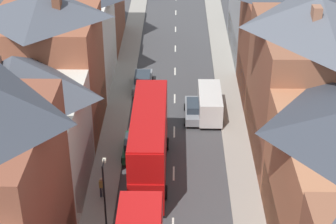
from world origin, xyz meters
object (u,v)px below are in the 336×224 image
at_px(delivery_van, 210,103).
at_px(car_mid_black, 143,81).
at_px(double_decker_bus_lead, 149,141).
at_px(car_mid_white, 195,110).
at_px(pedestrian_mid_left, 102,187).
at_px(car_near_blue, 135,146).
at_px(street_lamp, 105,195).

bearing_deg(delivery_van, car_mid_black, 139.94).
relative_size(double_decker_bus_lead, delivery_van, 2.08).
bearing_deg(double_decker_bus_lead, car_mid_white, 66.76).
relative_size(car_mid_white, pedestrian_mid_left, 2.70).
height_order(car_mid_white, delivery_van, delivery_van).
relative_size(car_mid_black, car_mid_white, 1.03).
relative_size(car_near_blue, pedestrian_mid_left, 2.44).
bearing_deg(pedestrian_mid_left, car_mid_white, 59.42).
height_order(car_mid_black, street_lamp, street_lamp).
bearing_deg(car_mid_black, delivery_van, -40.06).
xyz_separation_m(delivery_van, pedestrian_mid_left, (-8.11, -11.80, -0.30)).
height_order(double_decker_bus_lead, car_near_blue, double_decker_bus_lead).
bearing_deg(car_near_blue, car_mid_white, 50.58).
bearing_deg(street_lamp, delivery_van, 64.76).
bearing_deg(car_near_blue, street_lamp, -97.01).
bearing_deg(delivery_van, car_near_blue, -134.82).
distance_m(car_mid_white, delivery_van, 1.43).
height_order(double_decker_bus_lead, pedestrian_mid_left, double_decker_bus_lead).
xyz_separation_m(car_mid_black, pedestrian_mid_left, (-1.91, -17.02, 0.18)).
height_order(car_mid_black, delivery_van, delivery_van).
xyz_separation_m(car_mid_white, pedestrian_mid_left, (-6.81, -11.53, 0.22)).
height_order(car_mid_black, car_mid_white, car_mid_black).
distance_m(car_near_blue, car_mid_white, 7.72).
bearing_deg(street_lamp, pedestrian_mid_left, 101.39).
bearing_deg(street_lamp, car_mid_white, 68.44).
bearing_deg(car_mid_white, delivery_van, 12.07).
bearing_deg(car_mid_white, car_mid_black, 131.74).
distance_m(double_decker_bus_lead, car_mid_black, 14.10).
distance_m(car_mid_black, car_mid_white, 7.36).
bearing_deg(street_lamp, double_decker_bus_lead, 70.53).
distance_m(car_near_blue, street_lamp, 9.73).
height_order(delivery_van, pedestrian_mid_left, delivery_van).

